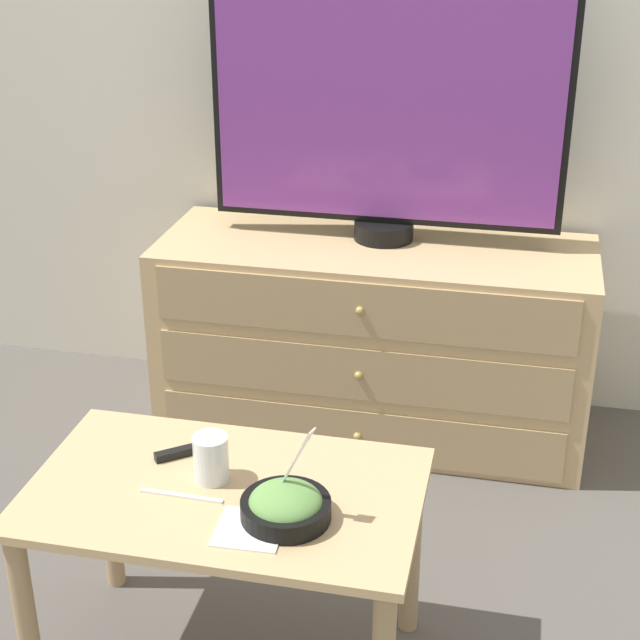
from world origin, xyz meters
name	(u,v)px	position (x,y,z in m)	size (l,w,h in m)	color
ground_plane	(424,388)	(0.00, 0.00, 0.00)	(12.00, 12.00, 0.00)	#56514C
dresser	(373,339)	(-0.14, -0.27, 0.30)	(1.29, 0.50, 0.61)	tan
tv	(387,109)	(-0.12, -0.21, 1.00)	(1.03, 0.18, 0.76)	black
coffee_table	(226,522)	(-0.26, -1.37, 0.39)	(0.80, 0.48, 0.47)	tan
takeout_bowl	(286,506)	(-0.12, -1.44, 0.50)	(0.18, 0.18, 0.20)	black
drink_cup	(211,461)	(-0.30, -1.34, 0.51)	(0.07, 0.07, 0.10)	white
napkin	(250,529)	(-0.17, -1.49, 0.47)	(0.13, 0.13, 0.00)	white
knife	(182,496)	(-0.34, -1.42, 0.47)	(0.17, 0.01, 0.01)	white
remote_control	(187,451)	(-0.38, -1.26, 0.48)	(0.12, 0.10, 0.02)	black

